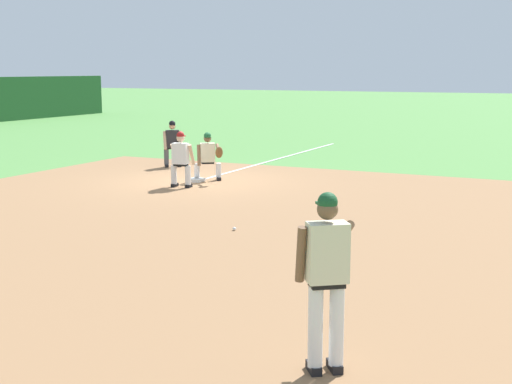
{
  "coord_description": "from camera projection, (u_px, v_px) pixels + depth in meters",
  "views": [
    {
      "loc": [
        -16.67,
        -9.84,
        3.04
      ],
      "look_at": [
        -7.16,
        -5.26,
        1.22
      ],
      "focal_mm": 50.0,
      "sensor_mm": 36.0,
      "label": 1
    }
  ],
  "objects": [
    {
      "name": "first_base_bag",
      "position": [
        196.0,
        180.0,
        19.52
      ],
      "size": [
        0.38,
        0.38,
        0.09
      ],
      "primitive_type": "cube",
      "color": "white",
      "rests_on": "ground"
    },
    {
      "name": "baserunner",
      "position": [
        181.0,
        157.0,
        18.45
      ],
      "size": [
        0.49,
        0.63,
        1.46
      ],
      "color": "black",
      "rests_on": "ground"
    },
    {
      "name": "umpire",
      "position": [
        173.0,
        142.0,
        22.34
      ],
      "size": [
        0.65,
        0.68,
        1.46
      ],
      "color": "black",
      "rests_on": "ground"
    },
    {
      "name": "infield_dirt_patch",
      "position": [
        231.0,
        233.0,
        13.37
      ],
      "size": [
        18.0,
        18.0,
        0.01
      ],
      "primitive_type": "cube",
      "color": "#936B47",
      "rests_on": "ground"
    },
    {
      "name": "baseball",
      "position": [
        234.0,
        229.0,
        13.59
      ],
      "size": [
        0.07,
        0.07,
        0.07
      ],
      "primitive_type": "sphere",
      "color": "white",
      "rests_on": "ground"
    },
    {
      "name": "foul_line_stripe",
      "position": [
        279.0,
        159.0,
        24.48
      ],
      "size": [
        11.16,
        0.1,
        0.0
      ],
      "primitive_type": "cube",
      "color": "white",
      "rests_on": "ground"
    },
    {
      "name": "ground_plane",
      "position": [
        196.0,
        182.0,
        19.52
      ],
      "size": [
        160.0,
        160.0,
        0.0
      ],
      "primitive_type": "plane",
      "color": "#518942"
    },
    {
      "name": "pitcher",
      "position": [
        327.0,
        271.0,
        7.08
      ],
      "size": [
        0.85,
        0.57,
        1.86
      ],
      "color": "black",
      "rests_on": "ground"
    },
    {
      "name": "first_baseman",
      "position": [
        209.0,
        155.0,
        19.53
      ],
      "size": [
        0.8,
        1.05,
        1.34
      ],
      "color": "black",
      "rests_on": "ground"
    }
  ]
}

